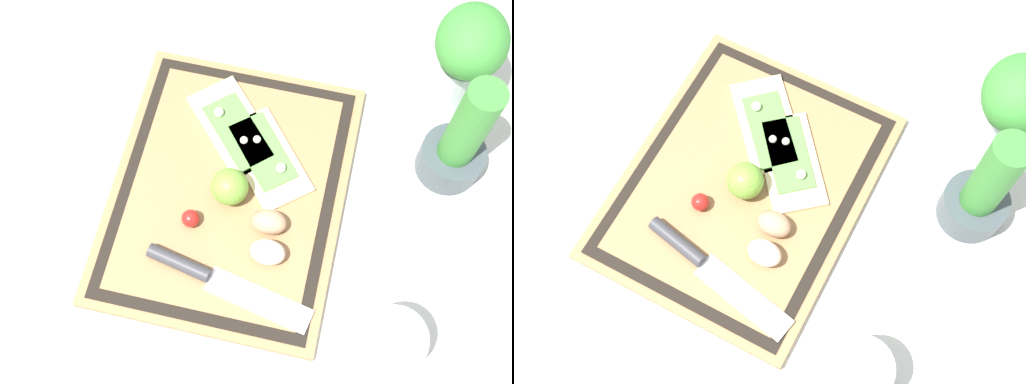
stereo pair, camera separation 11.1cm
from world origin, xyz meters
The scene contains 12 objects.
ground_plane centered at (0.00, 0.00, 0.00)m, with size 6.00×6.00×0.00m, color silver.
cutting_board centered at (0.00, 0.00, 0.01)m, with size 0.46×0.37×0.02m.
pizza_slice_near centered at (-0.11, -0.02, 0.02)m, with size 0.19×0.18×0.02m.
pizza_slice_far centered at (-0.07, 0.05, 0.02)m, with size 0.18×0.17×0.02m.
knife centered at (0.14, -0.01, 0.03)m, with size 0.08×0.26×0.02m.
egg_brown centered at (0.04, 0.08, 0.04)m, with size 0.04×0.05×0.04m, color tan.
egg_pink centered at (0.09, 0.08, 0.04)m, with size 0.04×0.05×0.04m, color beige.
lime centered at (0.01, 0.01, 0.05)m, with size 0.06×0.06×0.06m, color #70A838.
cherry_tomato_red centered at (0.06, -0.04, 0.03)m, with size 0.03×0.03×0.03m, color red.
herb_pot centered at (-0.13, 0.34, 0.08)m, with size 0.10×0.10×0.24m.
sauce_jar centered at (0.19, 0.28, 0.04)m, with size 0.09×0.09×0.10m.
herb_glass centered at (-0.26, 0.32, 0.12)m, with size 0.13×0.11×0.21m.
Camera 2 is at (0.38, 0.25, 1.06)m, focal length 50.00 mm.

